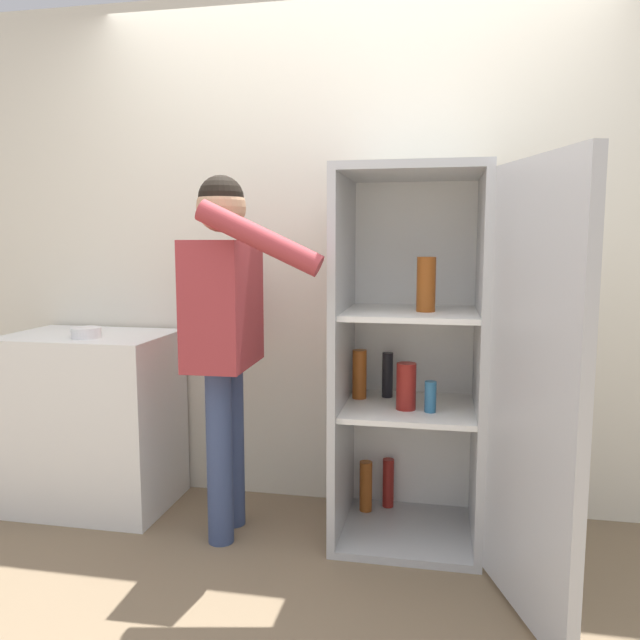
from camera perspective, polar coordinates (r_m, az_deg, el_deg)
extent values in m
plane|color=#7A664C|center=(2.57, -1.17, -24.34)|extent=(12.00, 12.00, 0.00)
cube|color=silver|center=(3.15, 2.61, 5.96)|extent=(7.00, 0.06, 2.55)
cube|color=#B7BABC|center=(3.07, 7.94, -18.47)|extent=(0.64, 0.61, 0.04)
cube|color=#B7BABC|center=(2.78, 8.54, 13.25)|extent=(0.64, 0.61, 0.04)
cube|color=white|center=(3.10, 8.51, -2.44)|extent=(0.64, 0.03, 1.59)
cube|color=#B7BABC|center=(2.85, 2.09, -3.22)|extent=(0.04, 0.61, 1.59)
cube|color=#B7BABC|center=(2.82, 14.44, -3.56)|extent=(0.03, 0.61, 1.59)
cube|color=white|center=(2.87, 8.14, -7.98)|extent=(0.57, 0.54, 0.02)
cube|color=white|center=(2.78, 8.30, 0.61)|extent=(0.57, 0.54, 0.02)
cube|color=#B7BABC|center=(2.24, 18.92, -6.48)|extent=(0.25, 0.62, 1.59)
cylinder|color=maroon|center=(2.77, 7.88, -6.02)|extent=(0.09, 0.09, 0.21)
cylinder|color=teal|center=(2.76, 10.06, -6.92)|extent=(0.05, 0.05, 0.14)
cylinder|color=#9E4C19|center=(2.94, 3.63, -4.97)|extent=(0.07, 0.07, 0.23)
cylinder|color=#9E4C19|center=(2.74, 9.67, 3.23)|extent=(0.08, 0.08, 0.24)
cylinder|color=maroon|center=(3.21, 6.26, -14.58)|extent=(0.06, 0.06, 0.24)
cylinder|color=#9E4C19|center=(3.15, 4.21, -14.91)|extent=(0.06, 0.06, 0.25)
cylinder|color=black|center=(2.98, 6.19, -5.01)|extent=(0.05, 0.05, 0.21)
cylinder|color=#384770|center=(3.03, -8.05, -11.14)|extent=(0.11, 0.11, 0.79)
cylinder|color=#384770|center=(2.86, -9.17, -12.25)|extent=(0.11, 0.11, 0.79)
cube|color=#9E3338|center=(2.80, -8.85, 1.50)|extent=(0.27, 0.46, 0.56)
sphere|color=tan|center=(2.79, -9.03, 10.15)|extent=(0.22, 0.22, 0.22)
sphere|color=black|center=(2.79, -9.04, 10.93)|extent=(0.20, 0.20, 0.20)
cylinder|color=#9E3338|center=(3.04, -7.36, 1.45)|extent=(0.09, 0.09, 0.53)
cylinder|color=#9E3338|center=(2.48, -5.57, 7.49)|extent=(0.52, 0.11, 0.30)
cube|color=white|center=(3.41, -20.09, -8.58)|extent=(0.80, 0.55, 0.88)
cylinder|color=white|center=(3.20, -20.59, -1.09)|extent=(0.14, 0.14, 0.05)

